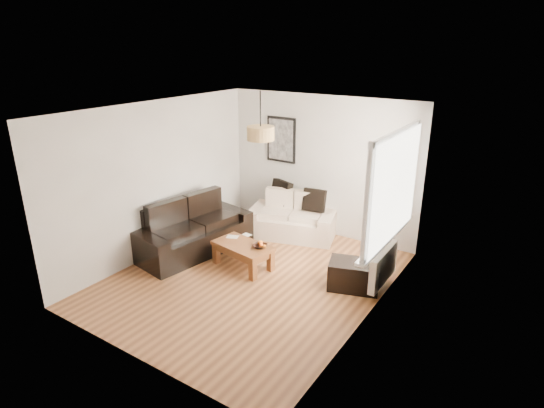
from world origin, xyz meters
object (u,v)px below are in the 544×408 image
Objects in this scene: loveseat_cream at (292,216)px; coffee_table at (243,255)px; sofa_leather at (192,227)px; ottoman at (354,275)px.

loveseat_cream is 1.63× the size of coffee_table.
sofa_leather is at bearing 179.71° from coffee_table.
loveseat_cream is at bearing -26.57° from sofa_leather.
loveseat_cream reaches higher than coffee_table.
sofa_leather is (-1.12, -1.53, 0.04)m from loveseat_cream.
loveseat_cream is 1.90m from sofa_leather.
loveseat_cream reaches higher than ottoman.
ottoman is (1.78, 0.37, 0.01)m from coffee_table.
sofa_leather reaches higher than loveseat_cream.
ottoman reaches higher than coffee_table.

